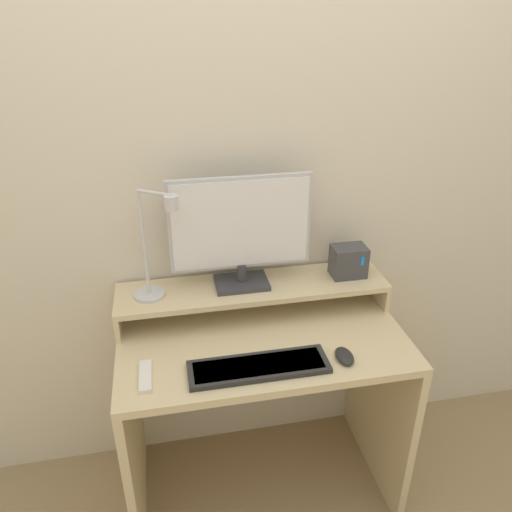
% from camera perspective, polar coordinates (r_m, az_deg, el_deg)
% --- Properties ---
extents(wall_back, '(6.00, 0.05, 2.50)m').
position_cam_1_polar(wall_back, '(1.91, -1.27, 8.23)').
color(wall_back, beige).
rests_on(wall_back, ground_plane).
extents(desk, '(1.04, 0.59, 0.78)m').
position_cam_1_polar(desk, '(2.00, 0.66, -14.80)').
color(desk, beige).
rests_on(desk, ground_plane).
extents(monitor_shelf, '(1.04, 0.24, 0.12)m').
position_cam_1_polar(monitor_shelf, '(1.93, -0.35, -3.81)').
color(monitor_shelf, beige).
rests_on(monitor_shelf, desk).
extents(monitor, '(0.52, 0.14, 0.43)m').
position_cam_1_polar(monitor, '(1.82, -1.76, 3.04)').
color(monitor, '#38383D').
rests_on(monitor, monitor_shelf).
extents(desk_lamp, '(0.19, 0.15, 0.42)m').
position_cam_1_polar(desk_lamp, '(1.79, -11.44, 0.23)').
color(desk_lamp, silver).
rests_on(desk_lamp, monitor_shelf).
extents(router_dock, '(0.13, 0.10, 0.12)m').
position_cam_1_polar(router_dock, '(1.99, 10.52, -0.59)').
color(router_dock, '#3D3D42').
rests_on(router_dock, monitor_shelf).
extents(keyboard, '(0.47, 0.14, 0.02)m').
position_cam_1_polar(keyboard, '(1.69, 0.31, -12.54)').
color(keyboard, '#282828').
rests_on(keyboard, desk).
extents(mouse, '(0.06, 0.10, 0.03)m').
position_cam_1_polar(mouse, '(1.76, 10.07, -11.19)').
color(mouse, black).
rests_on(mouse, desk).
extents(remote_control, '(0.04, 0.15, 0.02)m').
position_cam_1_polar(remote_control, '(1.70, -12.53, -13.29)').
color(remote_control, white).
rests_on(remote_control, desk).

